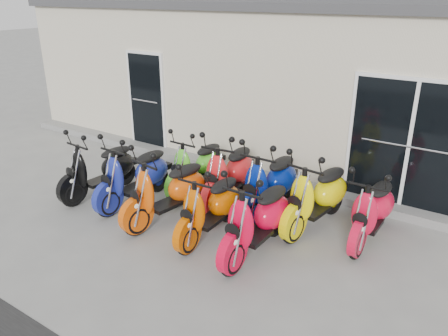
{
  "coord_description": "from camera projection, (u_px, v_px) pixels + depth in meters",
  "views": [
    {
      "loc": [
        3.82,
        -5.13,
        3.53
      ],
      "look_at": [
        0.0,
        0.6,
        0.75
      ],
      "focal_mm": 35.0,
      "sensor_mm": 36.0,
      "label": 1
    }
  ],
  "objects": [
    {
      "name": "building",
      "position": [
        328.0,
        77.0,
        10.66
      ],
      "size": [
        14.0,
        6.0,
        3.2
      ],
      "primitive_type": "cube",
      "color": "beige",
      "rests_on": "ground"
    },
    {
      "name": "scooter_front_blue",
      "position": [
        134.0,
        167.0,
        7.63
      ],
      "size": [
        0.72,
        1.87,
        1.37
      ],
      "primitive_type": null,
      "rotation": [
        0.0,
        0.0,
        -0.02
      ],
      "color": "navy",
      "rests_on": "ground"
    },
    {
      "name": "scooter_back_red",
      "position": [
        229.0,
        165.0,
        7.66
      ],
      "size": [
        0.91,
        1.98,
        1.41
      ],
      "primitive_type": null,
      "rotation": [
        0.0,
        0.0,
        0.11
      ],
      "color": "red",
      "rests_on": "ground"
    },
    {
      "name": "scooter_back_blue",
      "position": [
        270.0,
        175.0,
        7.23
      ],
      "size": [
        0.71,
        1.93,
        1.42
      ],
      "primitive_type": null,
      "rotation": [
        0.0,
        0.0,
        -0.0
      ],
      "color": "navy",
      "rests_on": "ground"
    },
    {
      "name": "scooter_front_orange_a",
      "position": [
        167.0,
        182.0,
        7.02
      ],
      "size": [
        0.95,
        1.95,
        1.38
      ],
      "primitive_type": null,
      "rotation": [
        0.0,
        0.0,
        -0.15
      ],
      "color": "#E25108",
      "rests_on": "ground"
    },
    {
      "name": "door_left",
      "position": [
        147.0,
        98.0,
        10.1
      ],
      "size": [
        1.07,
        0.08,
        2.22
      ],
      "primitive_type": "cube",
      "color": "black",
      "rests_on": "front_step"
    },
    {
      "name": "scooter_front_orange_b",
      "position": [
        210.0,
        198.0,
        6.57
      ],
      "size": [
        0.69,
        1.77,
        1.29
      ],
      "primitive_type": null,
      "rotation": [
        0.0,
        0.0,
        0.03
      ],
      "color": "#CE5200",
      "rests_on": "ground"
    },
    {
      "name": "scooter_back_yellow",
      "position": [
        318.0,
        187.0,
        6.82
      ],
      "size": [
        0.94,
        1.98,
        1.4
      ],
      "primitive_type": null,
      "rotation": [
        0.0,
        0.0,
        -0.14
      ],
      "color": "#FFEA04",
      "rests_on": "ground"
    },
    {
      "name": "scooter_front_black",
      "position": [
        99.0,
        161.0,
        7.96
      ],
      "size": [
        0.78,
        1.84,
        1.33
      ],
      "primitive_type": null,
      "rotation": [
        0.0,
        0.0,
        -0.07
      ],
      "color": "black",
      "rests_on": "ground"
    },
    {
      "name": "scooter_back_extra",
      "position": [
        374.0,
        202.0,
        6.46
      ],
      "size": [
        0.66,
        1.75,
        1.29
      ],
      "primitive_type": null,
      "rotation": [
        0.0,
        0.0,
        -0.01
      ],
      "color": "red",
      "rests_on": "ground"
    },
    {
      "name": "roof_cap",
      "position": [
        335.0,
        4.0,
        10.03
      ],
      "size": [
        14.2,
        6.2,
        0.16
      ],
      "primitive_type": "cube",
      "color": "#3F3F42",
      "rests_on": "building"
    },
    {
      "name": "ground",
      "position": [
        204.0,
        221.0,
        7.25
      ],
      "size": [
        80.0,
        80.0,
        0.0
      ],
      "primitive_type": "plane",
      "color": "gray",
      "rests_on": "ground"
    },
    {
      "name": "front_step",
      "position": [
        263.0,
        177.0,
        8.78
      ],
      "size": [
        14.0,
        0.4,
        0.15
      ],
      "primitive_type": "cube",
      "color": "gray",
      "rests_on": "ground"
    },
    {
      "name": "scooter_front_red",
      "position": [
        258.0,
        210.0,
        6.11
      ],
      "size": [
        0.71,
        1.89,
        1.39
      ],
      "primitive_type": null,
      "rotation": [
        0.0,
        0.0,
        -0.01
      ],
      "color": "red",
      "rests_on": "ground"
    },
    {
      "name": "scooter_back_green",
      "position": [
        197.0,
        159.0,
        8.15
      ],
      "size": [
        0.66,
        1.75,
        1.29
      ],
      "primitive_type": null,
      "rotation": [
        0.0,
        0.0,
        -0.01
      ],
      "color": "#56D22B",
      "rests_on": "ground"
    },
    {
      "name": "door_right",
      "position": [
        410.0,
        142.0,
        7.11
      ],
      "size": [
        2.02,
        0.08,
        2.22
      ],
      "primitive_type": "cube",
      "color": "black",
      "rests_on": "front_step"
    }
  ]
}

